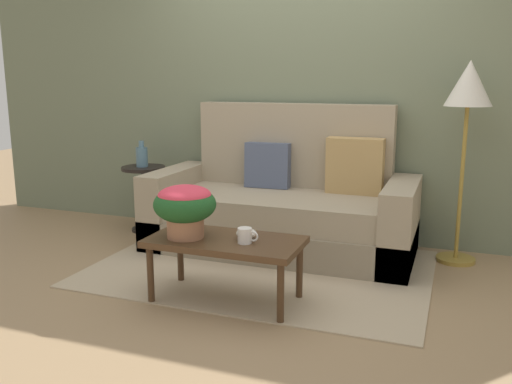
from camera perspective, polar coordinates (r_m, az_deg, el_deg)
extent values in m
plane|color=#997A56|center=(3.88, -0.33, -8.84)|extent=(14.00, 14.00, 0.00)
cube|color=slate|center=(4.76, 4.85, 11.88)|extent=(6.40, 0.12, 2.75)
cube|color=tan|center=(4.03, 0.54, -7.97)|extent=(2.39, 1.69, 0.01)
cube|color=gray|center=(4.40, 2.47, -4.55)|extent=(2.10, 0.92, 0.26)
cube|color=gray|center=(4.32, 2.41, -1.65)|extent=(1.66, 0.83, 0.21)
cube|color=gray|center=(4.64, 3.99, 3.49)|extent=(1.66, 0.17, 0.93)
cube|color=gray|center=(4.72, -8.42, -1.27)|extent=(0.22, 0.92, 0.62)
cube|color=gray|center=(4.17, 14.88, -3.30)|extent=(0.22, 0.92, 0.62)
cube|color=#4C5670|center=(4.56, 1.24, 2.82)|extent=(0.38, 0.16, 0.38)
cube|color=tan|center=(4.37, 10.32, 2.69)|extent=(0.45, 0.15, 0.45)
cylinder|color=#442D1B|center=(3.46, -10.99, -8.51)|extent=(0.04, 0.04, 0.36)
cylinder|color=#442D1B|center=(3.12, 2.59, -10.55)|extent=(0.04, 0.04, 0.36)
cylinder|color=#442D1B|center=(3.77, -7.92, -6.65)|extent=(0.04, 0.04, 0.36)
cylinder|color=#442D1B|center=(3.47, 4.58, -8.25)|extent=(0.04, 0.04, 0.36)
cube|color=#4C331E|center=(3.37, -3.23, -5.23)|extent=(0.95, 0.49, 0.04)
cylinder|color=black|center=(5.10, -11.45, -3.83)|extent=(0.25, 0.25, 0.03)
cylinder|color=black|center=(5.04, -11.58, -0.74)|extent=(0.05, 0.05, 0.54)
cylinder|color=black|center=(4.98, -11.72, 2.46)|extent=(0.39, 0.39, 0.03)
cylinder|color=olive|center=(4.46, 20.15, -6.62)|extent=(0.29, 0.29, 0.03)
cylinder|color=olive|center=(4.31, 20.71, 0.80)|extent=(0.03, 0.03, 1.14)
cone|color=beige|center=(4.24, 21.44, 10.57)|extent=(0.33, 0.33, 0.33)
cylinder|color=#A36B4C|center=(3.40, -7.40, -3.61)|extent=(0.23, 0.23, 0.14)
ellipsoid|color=#1E5123|center=(3.36, -7.46, -1.29)|extent=(0.39, 0.39, 0.22)
ellipsoid|color=#DB384C|center=(3.35, -7.49, -0.36)|extent=(0.33, 0.33, 0.12)
cylinder|color=white|center=(3.26, -1.19, -4.58)|extent=(0.09, 0.09, 0.09)
torus|color=white|center=(3.24, -0.29, -4.67)|extent=(0.06, 0.01, 0.06)
cylinder|color=silver|center=(3.34, -1.01, -4.79)|extent=(0.05, 0.05, 0.02)
ellipsoid|color=silver|center=(3.34, -1.02, -4.35)|extent=(0.13, 0.13, 0.06)
cylinder|color=slate|center=(4.96, -11.86, 3.61)|extent=(0.10, 0.10, 0.17)
cylinder|color=slate|center=(4.95, -11.92, 4.94)|extent=(0.05, 0.05, 0.06)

